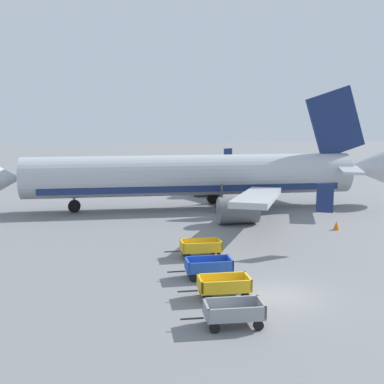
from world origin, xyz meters
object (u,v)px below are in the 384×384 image
object	(u,v)px
baggage_cart_nearest	(233,313)
baggage_cart_second_in_row	(224,286)
traffic_cone_mid_apron	(336,226)
baggage_cart_fourth_in_row	(201,248)
traffic_cone_by_carts	(201,247)
baggage_cart_third_in_row	(208,267)
traffic_cone_near_plane	(216,257)
airplane	(201,176)

from	to	relation	value
baggage_cart_nearest	baggage_cart_second_in_row	distance (m)	3.31
baggage_cart_second_in_row	traffic_cone_mid_apron	bearing A→B (deg)	44.89
baggage_cart_fourth_in_row	traffic_cone_mid_apron	distance (m)	12.82
baggage_cart_fourth_in_row	baggage_cart_second_in_row	bearing A→B (deg)	-93.14
baggage_cart_second_in_row	traffic_cone_by_carts	distance (m)	8.12
baggage_cart_third_in_row	baggage_cart_fourth_in_row	bearing A→B (deg)	83.83
baggage_cart_nearest	baggage_cart_second_in_row	size ratio (longest dim) A/B	1.00
traffic_cone_near_plane	traffic_cone_by_carts	bearing A→B (deg)	99.07
baggage_cart_third_in_row	traffic_cone_mid_apron	xyz separation A→B (m)	(12.20, 8.99, -0.27)
airplane	traffic_cone_mid_apron	bearing A→B (deg)	-50.91
airplane	traffic_cone_mid_apron	size ratio (longest dim) A/B	56.19
baggage_cart_fourth_in_row	airplane	bearing A→B (deg)	77.42
airplane	traffic_cone_by_carts	xyz separation A→B (m)	(-3.15, -14.30, -2.73)
traffic_cone_near_plane	airplane	bearing A→B (deg)	80.52
airplane	baggage_cart_third_in_row	world-z (taller)	airplane
baggage_cart_fourth_in_row	traffic_cone_by_carts	bearing A→B (deg)	74.96
airplane	baggage_cart_fourth_in_row	xyz separation A→B (m)	(-3.42, -15.34, -2.45)
traffic_cone_near_plane	baggage_cart_second_in_row	bearing A→B (deg)	-100.18
baggage_cart_nearest	traffic_cone_mid_apron	distance (m)	19.90
baggage_cart_third_in_row	traffic_cone_by_carts	world-z (taller)	baggage_cart_third_in_row
baggage_cart_third_in_row	airplane	bearing A→B (deg)	78.70
baggage_cart_fourth_in_row	traffic_cone_by_carts	size ratio (longest dim) A/B	5.51
airplane	traffic_cone_mid_apron	xyz separation A→B (m)	(8.35, -10.28, -2.72)
airplane	traffic_cone_near_plane	distance (m)	17.07
airplane	baggage_cart_fourth_in_row	size ratio (longest dim) A/B	10.53
baggage_cart_nearest	baggage_cart_third_in_row	xyz separation A→B (m)	(0.41, 6.40, 0.00)
traffic_cone_near_plane	traffic_cone_by_carts	xyz separation A→B (m)	(-0.37, 2.32, -0.01)
baggage_cart_nearest	baggage_cart_fourth_in_row	world-z (taller)	same
baggage_cart_fourth_in_row	traffic_cone_mid_apron	bearing A→B (deg)	23.28
traffic_cone_mid_apron	traffic_cone_by_carts	size ratio (longest dim) A/B	1.03
airplane	baggage_cart_nearest	size ratio (longest dim) A/B	10.49
baggage_cart_nearest	baggage_cart_fourth_in_row	xyz separation A→B (m)	(0.83, 10.33, 0.00)
baggage_cart_third_in_row	baggage_cart_fourth_in_row	distance (m)	3.94
airplane	baggage_cart_nearest	distance (m)	26.13
baggage_cart_nearest	baggage_cart_second_in_row	world-z (taller)	same
traffic_cone_by_carts	baggage_cart_fourth_in_row	bearing A→B (deg)	-105.04
baggage_cart_second_in_row	airplane	bearing A→B (deg)	80.34
baggage_cart_third_in_row	traffic_cone_mid_apron	distance (m)	15.15
baggage_cart_third_in_row	traffic_cone_mid_apron	size ratio (longest dim) A/B	5.33
traffic_cone_near_plane	traffic_cone_by_carts	distance (m)	2.35
baggage_cart_second_in_row	baggage_cart_fourth_in_row	distance (m)	7.06
baggage_cart_second_in_row	baggage_cart_fourth_in_row	xyz separation A→B (m)	(0.39, 7.05, 0.00)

